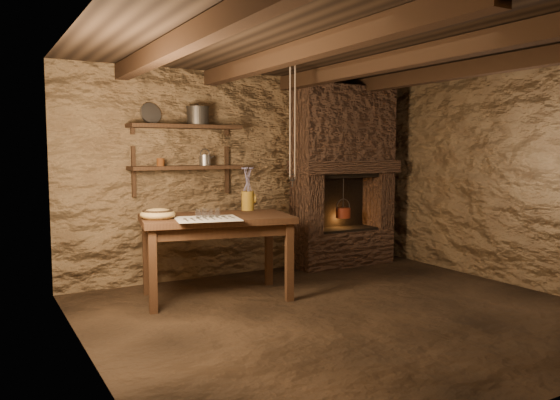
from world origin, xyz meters
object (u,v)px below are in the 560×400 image
work_table (216,254)px  stoneware_jug (248,191)px  iron_stockpot (198,117)px  wooden_bowl (158,215)px  red_pot (343,212)px

work_table → stoneware_jug: (0.49, 0.27, 0.59)m
stoneware_jug → iron_stockpot: size_ratio=1.95×
work_table → wooden_bowl: 0.72m
stoneware_jug → wooden_bowl: size_ratio=1.42×
wooden_bowl → work_table: bearing=-4.8°
work_table → stoneware_jug: 0.82m
red_pot → iron_stockpot: bearing=176.4°
wooden_bowl → iron_stockpot: size_ratio=1.37×
work_table → stoneware_jug: stoneware_jug is taller
iron_stockpot → red_pot: bearing=-3.6°
work_table → red_pot: bearing=28.5°
wooden_bowl → red_pot: size_ratio=0.62×
wooden_bowl → iron_stockpot: 1.39m
work_table → iron_stockpot: iron_stockpot is taller
red_pot → stoneware_jug: bearing=-167.3°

